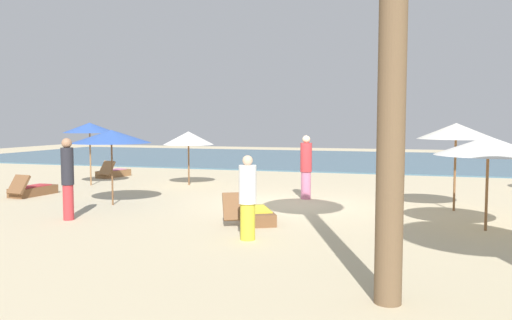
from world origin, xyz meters
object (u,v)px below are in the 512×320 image
object	(u,v)px
umbrella_1	(456,131)
person_0	(248,198)
umbrella_2	(111,137)
person_2	(306,167)
person_1	(68,177)
umbrella_5	(90,128)
lounger_0	(255,214)
lounger_1	(113,173)
umbrella_4	(488,146)
lounger_2	(32,190)
umbrella_0	(188,138)

from	to	relation	value
umbrella_1	person_0	size ratio (longest dim) A/B	1.37
person_0	umbrella_2	bearing A→B (deg)	149.33
person_0	person_2	bearing A→B (deg)	89.33
person_1	umbrella_2	bearing A→B (deg)	95.27
umbrella_5	person_0	world-z (taller)	umbrella_5
umbrella_1	umbrella_2	world-z (taller)	umbrella_1
lounger_0	lounger_1	size ratio (longest dim) A/B	0.99
umbrella_1	lounger_1	bearing A→B (deg)	161.02
person_1	umbrella_4	bearing A→B (deg)	9.63
lounger_1	lounger_2	size ratio (longest dim) A/B	1.01
umbrella_0	umbrella_5	bearing A→B (deg)	-161.84
umbrella_5	lounger_2	world-z (taller)	umbrella_5
lounger_0	lounger_2	bearing A→B (deg)	166.10
umbrella_0	umbrella_2	world-z (taller)	umbrella_2
umbrella_5	lounger_1	distance (m)	3.36
umbrella_1	person_1	world-z (taller)	umbrella_1
umbrella_1	person_2	xyz separation A→B (m)	(-4.10, 0.87, -1.11)
umbrella_4	lounger_2	size ratio (longest dim) A/B	1.29
lounger_0	lounger_2	xyz separation A→B (m)	(-7.93, 1.96, -0.00)
lounger_1	person_1	world-z (taller)	person_1
umbrella_4	lounger_2	distance (m)	13.12
person_2	lounger_1	bearing A→B (deg)	157.98
umbrella_2	lounger_2	world-z (taller)	umbrella_2
person_1	person_2	size ratio (longest dim) A/B	1.02
umbrella_2	lounger_2	size ratio (longest dim) A/B	1.27
umbrella_2	person_0	world-z (taller)	umbrella_2
lounger_2	person_2	bearing A→B (deg)	12.32
umbrella_1	umbrella_4	bearing A→B (deg)	-79.11
umbrella_2	umbrella_4	bearing A→B (deg)	-3.71
umbrella_1	umbrella_4	distance (m)	2.45
umbrella_4	person_1	distance (m)	9.49
umbrella_0	lounger_2	bearing A→B (deg)	-132.76
umbrella_5	lounger_0	bearing A→B (deg)	-31.62
umbrella_2	umbrella_5	bearing A→B (deg)	131.59
umbrella_1	lounger_1	distance (m)	13.90
umbrella_5	person_2	bearing A→B (deg)	-6.71
umbrella_4	umbrella_2	bearing A→B (deg)	176.29
umbrella_5	person_2	size ratio (longest dim) A/B	1.19
lounger_2	person_1	size ratio (longest dim) A/B	0.88
person_0	lounger_2	bearing A→B (deg)	155.90
lounger_1	lounger_2	distance (m)	5.46
lounger_2	person_0	bearing A→B (deg)	-24.10
lounger_2	umbrella_1	bearing A→B (deg)	4.38
umbrella_1	person_1	distance (m)	9.77
person_2	umbrella_1	bearing A→B (deg)	-12.00
umbrella_4	lounger_0	distance (m)	5.29
person_1	lounger_1	bearing A→B (deg)	116.23
lounger_2	person_0	distance (m)	9.12
umbrella_1	umbrella_2	xyz separation A→B (m)	(-9.06, -1.77, -0.17)
umbrella_4	person_0	size ratio (longest dim) A/B	1.32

